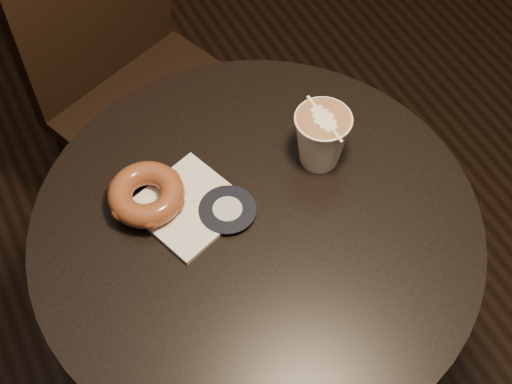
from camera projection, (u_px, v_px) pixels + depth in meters
cafe_table at (256, 283)px, 1.26m from camera, size 0.70×0.70×0.75m
chair at (127, 60)px, 1.56m from camera, size 0.51×0.51×1.00m
pastry_bag at (189, 206)px, 1.11m from camera, size 0.18×0.18×0.01m
doughnut at (146, 194)px, 1.09m from camera, size 0.12×0.12×0.04m
latte_cup at (321, 139)px, 1.12m from camera, size 0.09×0.09×0.10m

